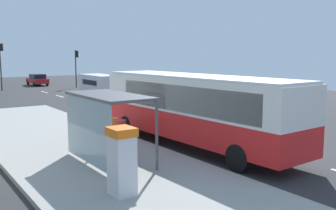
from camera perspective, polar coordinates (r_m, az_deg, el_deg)
ground_plane at (r=29.07m, az=-10.26°, el=-0.55°), size 56.00×92.00×0.04m
sidewalk_platform at (r=15.74m, az=-12.97°, el=-7.26°), size 6.20×30.00×0.18m
lane_stripe_seg_1 at (r=17.09m, az=12.44°, el=-6.34°), size 0.16×2.20×0.01m
lane_stripe_seg_2 at (r=20.70m, az=2.17°, el=-3.70°), size 0.16×2.20×0.01m
lane_stripe_seg_3 at (r=24.79m, az=-4.85°, el=-1.82°), size 0.16×2.20×0.01m
lane_stripe_seg_4 at (r=29.17m, az=-9.81°, el=-0.46°), size 0.16×2.20×0.01m
lane_stripe_seg_5 at (r=33.73m, az=-13.46°, el=0.54°), size 0.16×2.20×0.01m
lane_stripe_seg_6 at (r=38.39m, az=-16.23°, el=1.29°), size 0.16×2.20×0.01m
lane_stripe_seg_7 at (r=43.13m, az=-18.39°, el=1.88°), size 0.16×2.20×0.01m
bus at (r=16.56m, az=3.92°, el=-0.15°), size 2.85×11.08×3.21m
white_van at (r=34.21m, az=-10.40°, el=2.97°), size 2.07×5.22×2.30m
sedan_near at (r=52.98m, az=-19.37°, el=3.71°), size 1.89×4.43×1.52m
ticket_machine at (r=10.56m, az=-7.07°, el=-8.49°), size 0.66×0.76×1.94m
recycling_bin_red at (r=17.27m, az=-7.33°, el=-3.87°), size 0.52×0.52×0.95m
recycling_bin_orange at (r=17.88m, az=-8.38°, el=-3.49°), size 0.52×0.52×0.95m
recycling_bin_yellow at (r=18.49m, az=-9.36°, el=-3.14°), size 0.52×0.52×0.95m
traffic_light_near_side at (r=48.23m, az=-13.86°, el=6.34°), size 0.49×0.28×4.67m
traffic_light_far_side at (r=46.58m, az=-24.21°, el=6.42°), size 0.49×0.28×5.43m
bus_shelter at (r=13.62m, az=-10.25°, el=-0.89°), size 1.80×4.00×2.50m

